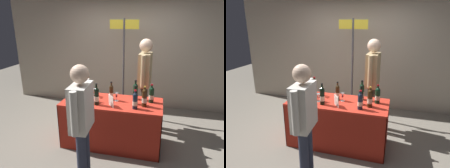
{
  "view_description": "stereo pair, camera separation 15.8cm",
  "coord_description": "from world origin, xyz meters",
  "views": [
    {
      "loc": [
        0.72,
        -3.03,
        2.06
      ],
      "look_at": [
        0.0,
        0.0,
        1.08
      ],
      "focal_mm": 32.69,
      "sensor_mm": 36.0,
      "label": 1
    },
    {
      "loc": [
        0.88,
        -2.99,
        2.06
      ],
      "look_at": [
        0.0,
        0.0,
        1.08
      ],
      "focal_mm": 32.69,
      "sensor_mm": 36.0,
      "label": 2
    }
  ],
  "objects": [
    {
      "name": "ground_plane",
      "position": [
        0.0,
        0.0,
        0.0
      ],
      "size": [
        12.0,
        12.0,
        0.0
      ],
      "primitive_type": "plane",
      "color": "gray"
    },
    {
      "name": "back_partition",
      "position": [
        0.0,
        1.83,
        1.32
      ],
      "size": [
        6.13,
        0.12,
        2.65
      ],
      "primitive_type": "cube",
      "color": "#B2A893",
      "rests_on": "ground_plane"
    },
    {
      "name": "tasting_table",
      "position": [
        0.0,
        0.0,
        0.54
      ],
      "size": [
        1.64,
        0.71,
        0.78
      ],
      "color": "red",
      "rests_on": "ground_plane"
    },
    {
      "name": "featured_wine_bottle",
      "position": [
        -0.2,
        -0.19,
        0.93
      ],
      "size": [
        0.08,
        0.08,
        0.35
      ],
      "color": "black",
      "rests_on": "tasting_table"
    },
    {
      "name": "display_bottle_0",
      "position": [
        0.53,
        -0.08,
        0.93
      ],
      "size": [
        0.08,
        0.08,
        0.33
      ],
      "color": "#38230F",
      "rests_on": "tasting_table"
    },
    {
      "name": "display_bottle_1",
      "position": [
        0.4,
        -0.2,
        0.91
      ],
      "size": [
        0.08,
        0.08,
        0.3
      ],
      "color": "#192333",
      "rests_on": "tasting_table"
    },
    {
      "name": "display_bottle_2",
      "position": [
        -0.03,
        0.07,
        0.92
      ],
      "size": [
        0.07,
        0.07,
        0.32
      ],
      "color": "#38230F",
      "rests_on": "tasting_table"
    },
    {
      "name": "display_bottle_3",
      "position": [
        0.36,
        0.19,
        0.92
      ],
      "size": [
        0.08,
        0.08,
        0.33
      ],
      "color": "black",
      "rests_on": "tasting_table"
    },
    {
      "name": "display_bottle_4",
      "position": [
        0.63,
        0.11,
        0.92
      ],
      "size": [
        0.08,
        0.08,
        0.31
      ],
      "color": "black",
      "rests_on": "tasting_table"
    },
    {
      "name": "display_bottle_5",
      "position": [
        -0.5,
        0.21,
        0.92
      ],
      "size": [
        0.07,
        0.07,
        0.32
      ],
      "color": "#38230F",
      "rests_on": "tasting_table"
    },
    {
      "name": "display_bottle_6",
      "position": [
        0.38,
        -0.02,
        0.91
      ],
      "size": [
        0.08,
        0.08,
        0.31
      ],
      "color": "black",
      "rests_on": "tasting_table"
    },
    {
      "name": "display_bottle_7",
      "position": [
        -0.42,
        -0.05,
        0.93
      ],
      "size": [
        0.08,
        0.08,
        0.34
      ],
      "color": "black",
      "rests_on": "tasting_table"
    },
    {
      "name": "display_bottle_8",
      "position": [
        -0.58,
        0.13,
        0.93
      ],
      "size": [
        0.07,
        0.07,
        0.34
      ],
      "color": "#38230F",
      "rests_on": "tasting_table"
    },
    {
      "name": "wine_glass_near_vendor",
      "position": [
        -0.3,
        -0.1,
        0.88
      ],
      "size": [
        0.07,
        0.07,
        0.14
      ],
      "color": "silver",
      "rests_on": "tasting_table"
    },
    {
      "name": "wine_glass_mid",
      "position": [
        0.07,
        0.04,
        0.88
      ],
      "size": [
        0.07,
        0.07,
        0.14
      ],
      "color": "silver",
      "rests_on": "tasting_table"
    },
    {
      "name": "wine_glass_near_taster",
      "position": [
        -0.35,
        0.13,
        0.89
      ],
      "size": [
        0.06,
        0.06,
        0.15
      ],
      "color": "silver",
      "rests_on": "tasting_table"
    },
    {
      "name": "brochure_stand",
      "position": [
        0.03,
        -0.2,
        0.87
      ],
      "size": [
        0.12,
        0.14,
        0.18
      ],
      "primitive_type": "cube",
      "rotation": [
        -0.04,
        0.0,
        2.23
      ],
      "color": "silver",
      "rests_on": "tasting_table"
    },
    {
      "name": "vendor_presenter",
      "position": [
        0.46,
        0.7,
        1.06
      ],
      "size": [
        0.24,
        0.57,
        1.75
      ],
      "rotation": [
        0.0,
        0.0,
        -1.64
      ],
      "color": "#4C4233",
      "rests_on": "ground_plane"
    },
    {
      "name": "taster_foreground_right",
      "position": [
        -0.15,
        -0.95,
        0.95
      ],
      "size": [
        0.23,
        0.57,
        1.59
      ],
      "rotation": [
        0.0,
        0.0,
        1.63
      ],
      "color": "#2D3347",
      "rests_on": "ground_plane"
    },
    {
      "name": "booth_signpost",
      "position": [
        -0.03,
        1.2,
        1.33
      ],
      "size": [
        0.6,
        0.04,
        2.1
      ],
      "color": "#47474C",
      "rests_on": "ground_plane"
    }
  ]
}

